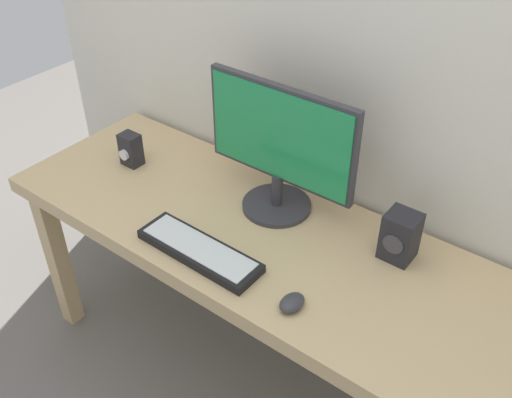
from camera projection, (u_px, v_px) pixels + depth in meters
The scene contains 7 objects.
ground_plane at pixel (257, 376), 2.21m from camera, with size 6.00×6.00×0.00m, color slate.
desk at pixel (258, 252), 1.82m from camera, with size 1.74×0.60×0.73m.
monitor at pixel (280, 147), 1.74m from camera, with size 0.52×0.22×0.43m.
keyboard_primary at pixel (199, 251), 1.68m from camera, with size 0.40×0.12×0.03m.
mouse at pixel (292, 303), 1.51m from camera, with size 0.06×0.08×0.03m, color #333338.
speaker_right at pixel (400, 236), 1.64m from camera, with size 0.09×0.09×0.15m.
audio_controller at pixel (131, 150), 2.04m from camera, with size 0.07×0.07×0.12m.
Camera 1 is at (0.82, -1.09, 1.87)m, focal length 40.23 mm.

